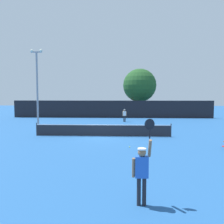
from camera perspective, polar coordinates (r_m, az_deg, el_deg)
name	(u,v)px	position (r m, az deg, el deg)	size (l,w,h in m)	color
ground_plane	(103,136)	(17.79, -2.42, -6.38)	(120.00, 120.00, 0.00)	#235693
tennis_net	(103,130)	(17.71, -2.43, -4.74)	(11.02, 0.08, 1.07)	#232328
perimeter_fence	(112,109)	(33.12, -0.01, 0.75)	(30.44, 0.12, 2.63)	black
player_serving	(142,167)	(6.65, 7.88, -14.21)	(0.68, 0.40, 2.57)	blue
player_receiving	(124,114)	(27.82, 3.29, -0.62)	(0.57, 0.23, 1.58)	white
tennis_ball	(130,147)	(14.01, 4.65, -9.11)	(0.07, 0.07, 0.07)	#CCE033
light_pole	(37,84)	(22.71, -19.02, 6.98)	(1.18, 0.28, 7.82)	gray
large_tree	(140,85)	(38.00, 7.26, 6.92)	(5.70, 5.70, 8.01)	brown
parked_car_near	(127,110)	(38.64, 3.87, 0.41)	(2.38, 4.39, 1.69)	red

